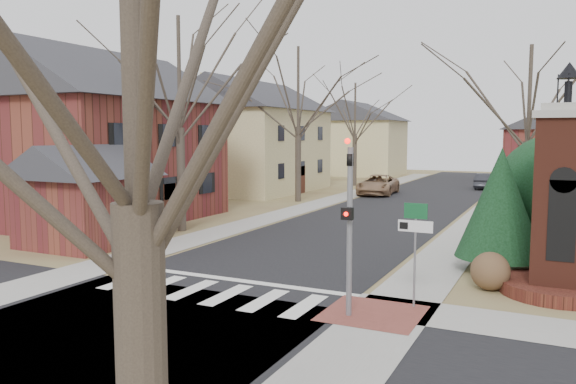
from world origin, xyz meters
The scene contains 25 objects.
ground centered at (0.00, 0.00, 0.00)m, with size 120.00×120.00×0.00m, color brown.
main_street centered at (0.00, 22.00, 0.01)m, with size 8.00×70.00×0.01m, color black.
cross_street centered at (0.00, -3.00, 0.01)m, with size 120.00×8.00×0.01m, color black.
crosswalk_zone centered at (0.00, 0.80, 0.01)m, with size 8.00×2.20×0.02m, color silver.
stop_bar centered at (0.00, 2.30, 0.01)m, with size 8.00×0.35×0.02m, color silver.
sidewalk_right_main centered at (5.20, 22.00, 0.01)m, with size 2.00×60.00×0.02m, color gray.
sidewalk_left centered at (-5.20, 22.00, 0.01)m, with size 2.00×60.00×0.02m, color gray.
curb_apron centered at (4.80, 1.00, 0.01)m, with size 2.40×2.40×0.02m, color brown.
traffic_signal_pole centered at (4.30, 0.57, 2.59)m, with size 0.28×0.41×4.50m.
sign_post centered at (5.59, 1.99, 1.95)m, with size 0.90×0.07×2.75m.
brick_gate_monument centered at (9.00, 4.99, 2.17)m, with size 3.20×3.20×6.47m.
house_brick_left centered at (-13.01, 9.99, 4.66)m, with size 9.80×11.80×9.42m.
house_stucco_left centered at (-13.50, 27.00, 4.59)m, with size 9.80×12.80×9.28m.
garage_left centered at (-8.52, 4.49, 2.24)m, with size 4.80×4.80×4.29m.
house_distant_left centered at (-12.01, 48.00, 4.25)m, with size 10.80×8.80×8.53m.
house_distant_right centered at (7.99, 47.99, 3.65)m, with size 8.80×8.80×7.30m.
evergreen_near centered at (7.20, 7.00, 2.30)m, with size 2.80×2.80×4.10m.
evergreen_mass centered at (9.00, 9.50, 2.40)m, with size 4.80×4.80×4.80m, color black.
bare_tree_0 centered at (-7.00, 9.00, 7.70)m, with size 8.05×8.05×11.15m.
bare_tree_1 centered at (-7.00, 22.00, 8.03)m, with size 8.40×8.40×11.64m.
bare_tree_2 centered at (-7.50, 35.00, 7.03)m, with size 7.35×7.35×10.19m.
bare_tree_3 centered at (7.50, 16.00, 6.69)m, with size 7.00×7.00×9.70m.
pickup_truck centered at (-3.40, 28.59, 0.74)m, with size 2.46×5.34×1.48m, color #957151.
distant_car centered at (3.40, 36.81, 0.64)m, with size 1.36×3.89×1.28m, color #2D2E33.
dry_shrub_left centered at (7.21, 4.60, 0.56)m, with size 1.12×1.12×1.12m, color brown.
Camera 1 is at (8.87, -12.30, 4.50)m, focal length 35.00 mm.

